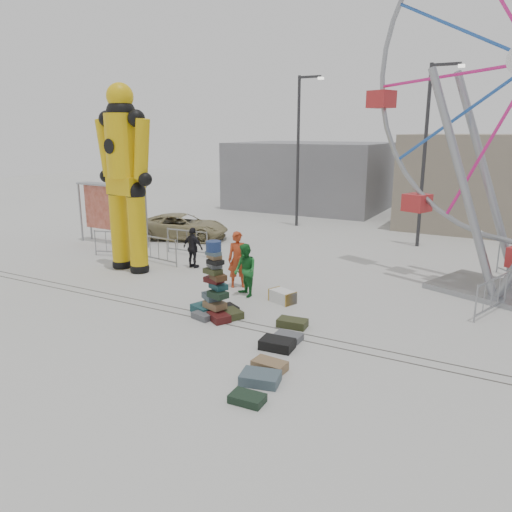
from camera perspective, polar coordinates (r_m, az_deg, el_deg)
The scene contains 24 objects.
ground at distance 13.65m, azimuth -5.88°, elevation -8.37°, with size 90.00×90.00×0.00m, color #9E9E99.
track_line_near at distance 14.11m, azimuth -4.50°, elevation -7.55°, with size 40.00×0.04×0.01m, color #47443F.
track_line_far at distance 14.42m, azimuth -3.63°, elevation -7.04°, with size 40.00×0.04×0.01m, color #47443F.
building_left at distance 35.07m, azimuth 6.42°, elevation 9.17°, with size 10.00×8.00×4.40m, color gray.
lamp_post_right at distance 23.72m, azimuth 18.97°, elevation 11.67°, with size 1.41×0.25×8.00m.
lamp_post_left at distance 27.69m, azimuth 5.02°, elevation 12.62°, with size 1.41×0.25×8.00m.
suitcase_tower at distance 14.42m, azimuth -4.63°, elevation -4.46°, with size 1.74×1.44×2.21m.
crash_test_dummy at distance 19.16m, azimuth -14.78°, elevation 9.27°, with size 2.82×1.24×7.07m.
banner_scaffold at distance 24.13m, azimuth -16.20°, elevation 6.24°, with size 3.91×0.79×2.81m.
steamer_trunk at distance 15.61m, azimuth 3.04°, elevation -4.63°, with size 0.81×0.47×0.38m, color silver.
row_case_0 at distance 13.76m, azimuth 4.17°, elevation -7.64°, with size 0.80×0.46×0.22m, color #34391C.
row_case_1 at distance 12.94m, azimuth 3.72°, elevation -9.20°, with size 0.68×0.46×0.17m, color #54565B.
row_case_2 at distance 12.43m, azimuth 2.43°, elevation -10.02°, with size 0.82×0.55×0.25m, color black.
row_case_3 at distance 11.43m, azimuth 1.57°, elevation -12.39°, with size 0.76×0.44×0.22m, color olive.
row_case_4 at distance 10.89m, azimuth 0.49°, elevation -13.77°, with size 0.82×0.58×0.23m, color #435660.
row_case_5 at distance 10.22m, azimuth -1.00°, elevation -15.97°, with size 0.69×0.44×0.17m, color black.
barricade_dummy_a at distance 21.95m, azimuth -15.59°, elevation 1.38°, with size 2.00×0.10×1.10m, color gray, non-canonical shape.
barricade_dummy_b at distance 20.37m, azimuth -11.07°, elevation 0.68°, with size 2.00×0.10×1.10m, color gray, non-canonical shape.
barricade_dummy_c at distance 21.61m, azimuth -7.88°, elevation 1.58°, with size 2.00×0.10×1.10m, color gray, non-canonical shape.
barricade_wheel_front at distance 16.02m, azimuth 25.31°, elevation -4.16°, with size 2.00×0.10×1.10m, color gray, non-canonical shape.
pedestrian_red at distance 16.89m, azimuth -2.07°, elevation -0.41°, with size 0.70×0.46×1.93m, color #A23517.
pedestrian_green at distance 15.97m, azimuth -1.25°, elevation -1.65°, with size 0.83×0.65×1.72m, color #1B6F2B.
pedestrian_black at distance 19.46m, azimuth -7.20°, elevation 0.94°, with size 0.93×0.39×1.59m, color black.
parked_suv at distance 24.81m, azimuth -8.40°, elevation 3.36°, with size 2.05×4.45×1.24m, color #978C61.
Camera 1 is at (7.21, -10.35, 5.22)m, focal length 35.00 mm.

